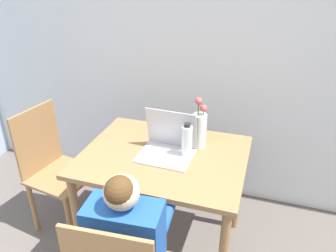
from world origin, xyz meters
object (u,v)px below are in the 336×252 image
object	(u,v)px
flower_vase	(199,128)
water_bottle	(187,141)
chair_spare	(55,169)
person_seated	(130,240)
laptop	(168,144)

from	to	relation	value
flower_vase	water_bottle	size ratio (longest dim) A/B	1.50
chair_spare	flower_vase	world-z (taller)	flower_vase
person_seated	laptop	size ratio (longest dim) A/B	3.17
chair_spare	person_seated	size ratio (longest dim) A/B	0.88
chair_spare	person_seated	world-z (taller)	person_seated
person_seated	laptop	bearing A→B (deg)	-93.66
laptop	water_bottle	bearing A→B (deg)	0.49
water_bottle	chair_spare	bearing A→B (deg)	-178.97
laptop	water_bottle	xyz separation A→B (m)	(0.12, -0.00, 0.04)
laptop	flower_vase	bearing A→B (deg)	44.05
person_seated	flower_vase	world-z (taller)	flower_vase
chair_spare	water_bottle	size ratio (longest dim) A/B	4.15
person_seated	water_bottle	xyz separation A→B (m)	(0.11, 0.61, 0.22)
flower_vase	laptop	bearing A→B (deg)	-138.09
chair_spare	person_seated	distance (m)	1.05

